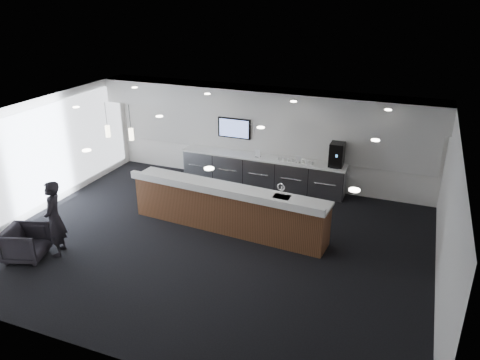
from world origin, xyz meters
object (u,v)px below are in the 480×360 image
at_px(armchair, 26,243).
at_px(service_counter, 228,208).
at_px(coffee_machine, 337,155).
at_px(lounge_guest, 54,219).

bearing_deg(armchair, service_counter, -69.35).
bearing_deg(armchair, coffee_machine, -62.54).
bearing_deg(coffee_machine, service_counter, -125.90).
relative_size(coffee_machine, lounge_guest, 0.38).
distance_m(service_counter, coffee_machine, 3.67).
bearing_deg(coffee_machine, armchair, -134.73).
distance_m(service_counter, armchair, 4.66).
height_order(coffee_machine, armchair, coffee_machine).
bearing_deg(service_counter, coffee_machine, 58.76).
bearing_deg(lounge_guest, coffee_machine, 109.71).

